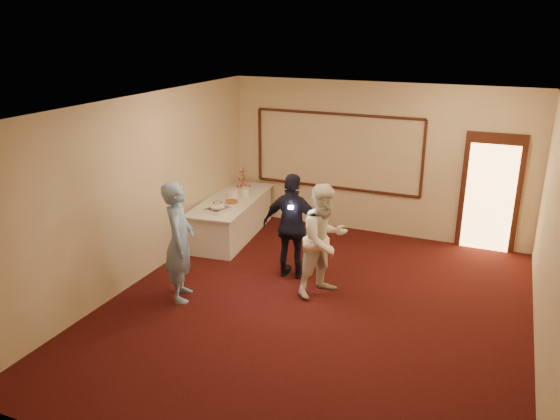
% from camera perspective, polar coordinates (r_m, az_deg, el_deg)
% --- Properties ---
extents(floor, '(7.00, 7.00, 0.00)m').
position_cam_1_polar(floor, '(8.26, 3.60, -10.34)').
color(floor, black).
rests_on(floor, ground).
extents(room_walls, '(6.04, 7.04, 3.02)m').
position_cam_1_polar(room_walls, '(7.48, 3.92, 3.32)').
color(room_walls, beige).
rests_on(room_walls, floor).
extents(wall_molding, '(3.45, 0.04, 1.55)m').
position_cam_1_polar(wall_molding, '(11.03, 5.96, 6.10)').
color(wall_molding, black).
rests_on(wall_molding, room_walls).
extents(doorway, '(1.05, 0.07, 2.20)m').
position_cam_1_polar(doorway, '(10.68, 21.10, 1.60)').
color(doorway, black).
rests_on(doorway, floor).
extents(buffet_table, '(1.22, 2.57, 0.77)m').
position_cam_1_polar(buffet_table, '(10.85, -5.03, -0.76)').
color(buffet_table, white).
rests_on(buffet_table, floor).
extents(pavlova_tray, '(0.40, 0.50, 0.17)m').
position_cam_1_polar(pavlova_tray, '(10.03, -6.54, 0.26)').
color(pavlova_tray, silver).
rests_on(pavlova_tray, buffet_table).
extents(cupcake_stand, '(0.31, 0.31, 0.45)m').
position_cam_1_polar(cupcake_stand, '(11.50, -3.87, 3.25)').
color(cupcake_stand, '#CB4A59').
rests_on(cupcake_stand, buffet_table).
extents(plate_stack_a, '(0.20, 0.20, 0.17)m').
position_cam_1_polar(plate_stack_a, '(10.78, -4.96, 1.73)').
color(plate_stack_a, white).
rests_on(plate_stack_a, buffet_table).
extents(plate_stack_b, '(0.18, 0.18, 0.15)m').
position_cam_1_polar(plate_stack_b, '(10.89, -3.68, 1.90)').
color(plate_stack_b, white).
rests_on(plate_stack_b, buffet_table).
extents(tart, '(0.28, 0.28, 0.06)m').
position_cam_1_polar(tart, '(10.45, -5.08, 0.83)').
color(tart, white).
rests_on(tart, buffet_table).
extents(man, '(0.69, 0.80, 1.86)m').
position_cam_1_polar(man, '(8.32, -10.47, -3.27)').
color(man, '#7EA3CE').
rests_on(man, floor).
extents(woman, '(1.01, 1.09, 1.78)m').
position_cam_1_polar(woman, '(8.38, 4.66, -3.16)').
color(woman, white).
rests_on(woman, floor).
extents(guest, '(1.05, 0.47, 1.77)m').
position_cam_1_polar(guest, '(8.92, 1.36, -1.73)').
color(guest, black).
rests_on(guest, floor).
extents(camera_flash, '(0.07, 0.05, 0.05)m').
position_cam_1_polar(camera_flash, '(8.56, 1.13, 0.27)').
color(camera_flash, white).
rests_on(camera_flash, guest).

